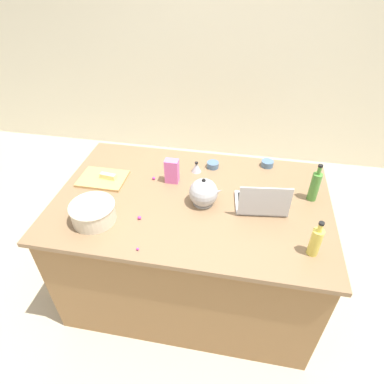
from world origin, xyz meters
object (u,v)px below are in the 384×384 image
(ramekin_small, at_px, (213,165))
(candy_bag, at_px, (172,171))
(mixing_bowl_large, at_px, (93,212))
(bottle_oil, at_px, (316,241))
(butter_stick_left, at_px, (108,176))
(laptop, at_px, (262,203))
(cutting_board, at_px, (103,179))
(ramekin_medium, at_px, (267,164))
(kitchen_timer, at_px, (196,167))
(kettle, at_px, (204,193))
(bottle_olive, at_px, (315,186))

(ramekin_small, xyz_separation_m, candy_bag, (-0.25, -0.22, 0.06))
(mixing_bowl_large, distance_m, bottle_oil, 1.24)
(butter_stick_left, bearing_deg, laptop, -5.70)
(cutting_board, relative_size, ramekin_medium, 3.63)
(laptop, xyz_separation_m, ramekin_medium, (0.04, 0.48, -0.02))
(mixing_bowl_large, bearing_deg, bottle_oil, -1.43)
(kitchen_timer, bearing_deg, kettle, -72.78)
(laptop, distance_m, ramekin_small, 0.53)
(mixing_bowl_large, relative_size, ramekin_medium, 3.07)
(cutting_board, height_order, kitchen_timer, kitchen_timer)
(kettle, xyz_separation_m, kitchen_timer, (-0.10, 0.33, -0.04))
(ramekin_medium, bearing_deg, kettle, -128.42)
(bottle_olive, height_order, cutting_board, bottle_olive)
(kettle, xyz_separation_m, ramekin_medium, (0.39, 0.50, -0.06))
(bottle_olive, distance_m, butter_stick_left, 1.35)
(bottle_olive, xyz_separation_m, bottle_oil, (-0.04, -0.47, -0.02))
(bottle_olive, bearing_deg, cutting_board, -177.94)
(bottle_olive, relative_size, ramekin_medium, 2.99)
(bottle_oil, relative_size, ramekin_small, 2.61)
(kettle, bearing_deg, bottle_oil, -25.65)
(bottle_oil, bearing_deg, bottle_olive, 84.95)
(kitchen_timer, height_order, candy_bag, candy_bag)
(butter_stick_left, distance_m, ramekin_small, 0.74)
(butter_stick_left, bearing_deg, ramekin_small, 23.19)
(laptop, relative_size, kitchen_timer, 4.35)
(bottle_oil, bearing_deg, butter_stick_left, 162.30)
(butter_stick_left, distance_m, ramekin_medium, 1.14)
(mixing_bowl_large, relative_size, ramekin_small, 3.12)
(bottle_olive, relative_size, kitchen_timer, 3.37)
(bottle_oil, height_order, candy_bag, bottle_oil)
(butter_stick_left, height_order, kitchen_timer, kitchen_timer)
(bottle_olive, relative_size, ramekin_small, 3.04)
(kitchen_timer, bearing_deg, laptop, -34.97)
(butter_stick_left, xyz_separation_m, ramekin_small, (0.68, 0.29, -0.01))
(mixing_bowl_large, relative_size, bottle_oil, 1.19)
(kettle, bearing_deg, cutting_board, 170.96)
(mixing_bowl_large, distance_m, butter_stick_left, 0.39)
(butter_stick_left, distance_m, candy_bag, 0.44)
(butter_stick_left, bearing_deg, bottle_oil, -17.70)
(cutting_board, bearing_deg, bottle_oil, -17.18)
(bottle_olive, distance_m, kettle, 0.69)
(ramekin_medium, bearing_deg, kitchen_timer, -161.91)
(bottle_oil, relative_size, candy_bag, 1.31)
(mixing_bowl_large, distance_m, bottle_olive, 1.36)
(bottle_oil, distance_m, ramekin_medium, 0.84)
(bottle_oil, height_order, kitchen_timer, bottle_oil)
(butter_stick_left, xyz_separation_m, candy_bag, (0.43, 0.07, 0.05))
(bottle_oil, relative_size, cutting_board, 0.71)
(mixing_bowl_large, distance_m, candy_bag, 0.59)
(bottle_oil, relative_size, ramekin_medium, 2.57)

